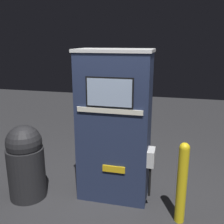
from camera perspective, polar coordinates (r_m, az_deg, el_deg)
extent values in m
plane|color=#2D2D30|center=(3.73, -0.49, -19.42)|extent=(14.00, 14.00, 0.00)
cube|color=#232D4C|center=(3.70, 0.47, -11.04)|extent=(0.93, 0.51, 0.97)
cube|color=#232D4C|center=(3.37, 0.51, 4.24)|extent=(0.93, 0.51, 1.02)
cube|color=silver|center=(3.31, 0.54, 13.27)|extent=(0.96, 0.54, 0.04)
cube|color=black|center=(3.11, -0.58, 4.24)|extent=(0.58, 0.01, 0.37)
cube|color=#9EB2D1|center=(3.11, -0.61, 4.22)|extent=(0.55, 0.01, 0.33)
cube|color=silver|center=(3.16, -0.59, 0.22)|extent=(0.82, 0.02, 0.06)
cube|color=gold|center=(3.44, 0.38, -12.34)|extent=(0.29, 0.02, 0.09)
cube|color=silver|center=(3.45, 8.52, -9.69)|extent=(0.09, 0.23, 0.21)
cylinder|color=black|center=(3.53, 8.19, -14.76)|extent=(0.03, 0.03, 0.41)
cylinder|color=yellow|center=(3.30, 14.92, -15.23)|extent=(0.12, 0.12, 0.96)
sphere|color=yellow|center=(3.08, 15.54, -7.50)|extent=(0.12, 0.12, 0.12)
cylinder|color=#232326|center=(3.90, -18.06, -12.43)|extent=(0.51, 0.51, 0.72)
sphere|color=#232326|center=(3.72, -18.64, -6.35)|extent=(0.48, 0.48, 0.48)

